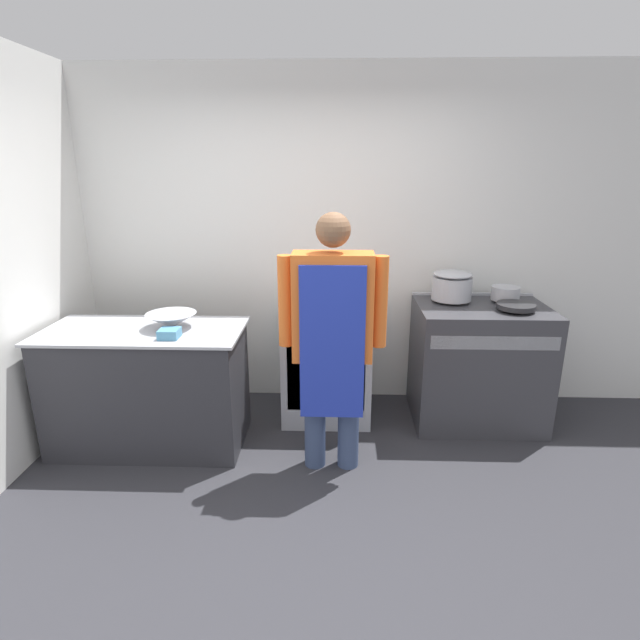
# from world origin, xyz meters

# --- Properties ---
(ground_plane) EXTENTS (14.00, 14.00, 0.00)m
(ground_plane) POSITION_xyz_m (0.00, 0.00, 0.00)
(ground_plane) COLOR #2D2D33
(wall_back) EXTENTS (8.00, 0.05, 2.70)m
(wall_back) POSITION_xyz_m (0.00, 1.75, 1.35)
(wall_back) COLOR white
(wall_back) RESTS_ON ground_plane
(wall_left) EXTENTS (0.05, 8.00, 2.70)m
(wall_left) POSITION_xyz_m (-1.88, 1.00, 1.35)
(wall_left) COLOR white
(wall_left) RESTS_ON ground_plane
(prep_counter) EXTENTS (1.37, 0.68, 0.87)m
(prep_counter) POSITION_xyz_m (-1.12, 0.89, 0.44)
(prep_counter) COLOR #2D2D33
(prep_counter) RESTS_ON ground_plane
(stove) EXTENTS (0.97, 0.71, 0.95)m
(stove) POSITION_xyz_m (1.32, 1.33, 0.47)
(stove) COLOR #38383D
(stove) RESTS_ON ground_plane
(fridge_unit) EXTENTS (0.68, 0.64, 0.90)m
(fridge_unit) POSITION_xyz_m (0.14, 1.38, 0.45)
(fridge_unit) COLOR silver
(fridge_unit) RESTS_ON ground_plane
(person_cook) EXTENTS (0.67, 0.24, 1.69)m
(person_cook) POSITION_xyz_m (0.19, 0.62, 0.97)
(person_cook) COLOR #38476B
(person_cook) RESTS_ON ground_plane
(mixing_bowl) EXTENTS (0.35, 0.35, 0.10)m
(mixing_bowl) POSITION_xyz_m (-0.93, 0.93, 0.92)
(mixing_bowl) COLOR #B2B5BC
(mixing_bowl) RESTS_ON prep_counter
(plastic_tub) EXTENTS (0.13, 0.13, 0.06)m
(plastic_tub) POSITION_xyz_m (-0.88, 0.72, 0.90)
(plastic_tub) COLOR teal
(plastic_tub) RESTS_ON prep_counter
(stock_pot) EXTENTS (0.30, 0.30, 0.22)m
(stock_pot) POSITION_xyz_m (1.10, 1.45, 1.07)
(stock_pot) COLOR #B2B5BC
(stock_pot) RESTS_ON stove
(saute_pan) EXTENTS (0.28, 0.28, 0.04)m
(saute_pan) POSITION_xyz_m (1.52, 1.20, 0.97)
(saute_pan) COLOR #262628
(saute_pan) RESTS_ON stove
(sauce_pot) EXTENTS (0.21, 0.21, 0.10)m
(sauce_pot) POSITION_xyz_m (1.52, 1.45, 1.01)
(sauce_pot) COLOR #B2B5BC
(sauce_pot) RESTS_ON stove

